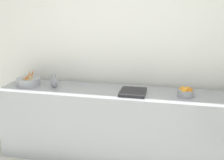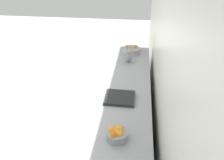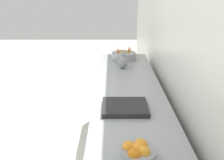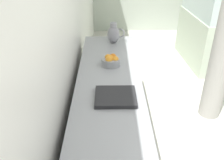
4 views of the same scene
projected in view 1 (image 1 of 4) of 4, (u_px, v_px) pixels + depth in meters
name	position (u px, v px, depth m)	size (l,w,h in m)	color
tile_wall_left	(168.00, 40.00, 3.44)	(0.10, 7.71, 3.00)	white
prep_counter	(123.00, 126.00, 3.43)	(0.61, 3.12, 0.91)	#9EA0A5
vegetable_colander	(28.00, 81.00, 3.56)	(0.31, 0.31, 0.21)	#9EA0A5
orange_bowl	(186.00, 92.00, 3.12)	(0.20, 0.20, 0.11)	gray
metal_pitcher_short	(54.00, 81.00, 3.45)	(0.15, 0.11, 0.18)	gray
counter_sink_basin	(133.00, 92.00, 3.23)	(0.34, 0.30, 0.04)	#232326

